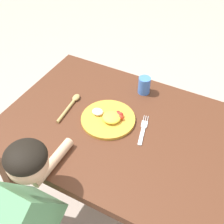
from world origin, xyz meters
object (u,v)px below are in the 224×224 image
(plate, at_px, (109,118))
(drinking_cup, at_px, (145,86))
(spoon, at_px, (71,104))
(fork, at_px, (143,131))

(plate, distance_m, drinking_cup, 0.29)
(spoon, xyz_separation_m, drinking_cup, (0.29, 0.27, 0.04))
(fork, bearing_deg, plate, 79.76)
(spoon, relative_size, drinking_cup, 2.35)
(fork, bearing_deg, drinking_cup, 8.08)
(plate, relative_size, fork, 1.38)
(fork, xyz_separation_m, spoon, (-0.40, -0.01, 0.01))
(drinking_cup, bearing_deg, spoon, -136.95)
(fork, bearing_deg, spoon, 77.47)
(fork, xyz_separation_m, drinking_cup, (-0.10, 0.26, 0.04))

